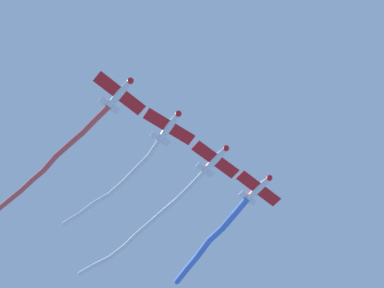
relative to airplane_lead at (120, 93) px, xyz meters
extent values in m
ellipsoid|color=white|center=(-0.08, 0.10, -0.01)|extent=(4.05, 4.53, 1.03)
sphere|color=red|center=(1.47, -1.75, -0.01)|extent=(1.24, 1.24, 0.88)
ellipsoid|color=#1E2D4C|center=(0.33, -0.39, 0.37)|extent=(1.34, 1.41, 0.55)
cube|color=red|center=(0.03, -0.04, -0.15)|extent=(6.73, 6.06, 0.14)
cube|color=white|center=(-1.45, 1.72, 0.08)|extent=(2.82, 2.59, 0.11)
cube|color=red|center=(-1.38, 1.64, 0.62)|extent=(0.85, 0.97, 1.43)
cylinder|color=#DB4C4C|center=(-2.67, 3.05, 0.14)|extent=(2.61, 2.56, 1.27)
cylinder|color=#DB4C4C|center=(-4.50, 4.97, 0.37)|extent=(2.27, 2.33, 0.77)
cylinder|color=#DB4C4C|center=(-6.33, 6.75, 0.34)|extent=(2.47, 2.29, 0.83)
cylinder|color=#DB4C4C|center=(-8.40, 8.63, 0.32)|extent=(2.70, 2.57, 0.76)
cylinder|color=#DB4C4C|center=(-10.46, 10.77, 0.37)|extent=(2.53, 2.75, 0.86)
cylinder|color=#DB4C4C|center=(-12.47, 12.88, 0.64)|extent=(2.73, 2.51, 1.30)
cylinder|color=#DB4C4C|center=(-14.51, 14.89, 1.12)|extent=(2.70, 2.59, 1.35)
cylinder|color=#DB4C4C|center=(-16.65, 16.92, 1.48)|extent=(2.84, 2.57, 1.01)
cylinder|color=#DB4C4C|center=(-18.76, 18.82, 1.78)|extent=(2.59, 2.34, 1.21)
sphere|color=#DB4C4C|center=(-1.71, 2.03, -0.07)|extent=(0.75, 0.75, 0.75)
sphere|color=#DB4C4C|center=(-3.64, 4.06, 0.36)|extent=(0.75, 0.75, 0.75)
sphere|color=#DB4C4C|center=(-5.36, 5.88, 0.38)|extent=(0.75, 0.75, 0.75)
sphere|color=#DB4C4C|center=(-7.30, 7.62, 0.31)|extent=(0.75, 0.75, 0.75)
sphere|color=#DB4C4C|center=(-9.50, 9.64, 0.32)|extent=(0.75, 0.75, 0.75)
sphere|color=#DB4C4C|center=(-11.43, 11.90, 0.41)|extent=(0.75, 0.75, 0.75)
sphere|color=#DB4C4C|center=(-13.50, 13.86, 0.87)|extent=(0.75, 0.75, 0.75)
sphere|color=#DB4C4C|center=(-15.51, 15.92, 1.36)|extent=(0.75, 0.75, 0.75)
sphere|color=#DB4C4C|center=(-17.78, 17.93, 1.59)|extent=(0.75, 0.75, 0.75)
ellipsoid|color=white|center=(6.32, 4.89, 0.29)|extent=(3.62, 4.80, 1.03)
sphere|color=red|center=(7.63, 2.87, 0.29)|extent=(1.22, 1.22, 0.88)
ellipsoid|color=#1E2D4C|center=(6.66, 4.36, 0.67)|extent=(1.27, 1.44, 0.55)
cube|color=red|center=(6.41, 4.74, 0.15)|extent=(7.11, 5.46, 0.14)
cube|color=white|center=(5.16, 6.67, 0.38)|extent=(2.93, 2.38, 0.11)
cube|color=red|center=(5.21, 6.58, 0.92)|extent=(0.74, 1.04, 1.43)
cylinder|color=white|center=(4.24, 8.13, 0.15)|extent=(2.02, 2.58, 0.87)
cylinder|color=white|center=(2.57, 10.27, -0.06)|extent=(2.47, 2.49, 0.96)
cylinder|color=white|center=(0.75, 12.29, -0.19)|extent=(2.21, 2.41, 0.66)
cylinder|color=white|center=(-1.19, 14.36, -0.18)|extent=(2.64, 2.62, 0.67)
cylinder|color=white|center=(-3.43, 16.24, -0.10)|extent=(2.71, 2.13, 0.80)
cylinder|color=white|center=(-5.61, 17.86, -0.19)|extent=(2.54, 2.15, 1.01)
cylinder|color=white|center=(-7.92, 19.54, -0.48)|extent=(2.98, 2.25, 0.94)
sphere|color=white|center=(4.94, 7.01, 0.23)|extent=(0.65, 0.65, 0.65)
sphere|color=white|center=(3.53, 9.25, 0.07)|extent=(0.65, 0.65, 0.65)
sphere|color=white|center=(1.61, 11.30, -0.19)|extent=(0.65, 0.65, 0.65)
sphere|color=white|center=(-0.10, 13.28, -0.18)|extent=(0.65, 0.65, 0.65)
sphere|color=white|center=(-2.28, 15.44, -0.17)|extent=(0.65, 0.65, 0.65)
sphere|color=white|center=(-4.59, 17.04, -0.04)|extent=(0.65, 0.65, 0.65)
sphere|color=white|center=(-6.64, 18.68, -0.35)|extent=(0.65, 0.65, 0.65)
sphere|color=white|center=(-9.20, 20.39, -0.61)|extent=(0.65, 0.65, 0.65)
ellipsoid|color=white|center=(12.71, 9.68, -0.01)|extent=(3.95, 4.61, 1.03)
sphere|color=red|center=(14.21, 7.79, -0.01)|extent=(1.24, 1.24, 0.88)
ellipsoid|color=#1E2D4C|center=(13.11, 9.19, 0.37)|extent=(1.33, 1.42, 0.55)
cube|color=red|center=(12.82, 9.55, -0.15)|extent=(6.84, 5.92, 0.14)
cube|color=white|center=(11.40, 11.35, 0.08)|extent=(2.85, 2.54, 0.11)
cube|color=red|center=(11.46, 11.27, 0.62)|extent=(0.82, 0.99, 1.43)
cylinder|color=white|center=(10.27, 12.65, -0.31)|extent=(2.36, 2.39, 1.21)
cylinder|color=white|center=(8.51, 14.52, -0.81)|extent=(2.35, 2.22, 1.21)
cylinder|color=white|center=(6.67, 16.41, -1.02)|extent=(2.38, 2.43, 0.72)
cylinder|color=white|center=(4.77, 18.36, -1.08)|extent=(2.40, 2.32, 0.87)
cylinder|color=white|center=(2.67, 20.34, -1.42)|extent=(2.82, 2.55, 1.18)
cylinder|color=white|center=(0.66, 22.32, -1.83)|extent=(2.30, 2.29, 1.03)
cylinder|color=white|center=(-1.34, 24.22, -2.14)|extent=(2.73, 2.40, 0.94)
cylinder|color=white|center=(-3.66, 25.95, -2.22)|extent=(2.73, 2.06, 0.75)
cylinder|color=white|center=(-6.02, 27.55, -2.19)|extent=(2.73, 2.15, 0.67)
sphere|color=white|center=(11.14, 11.66, -0.07)|extent=(0.62, 0.62, 0.62)
sphere|color=white|center=(9.39, 13.63, -0.56)|extent=(0.62, 0.62, 0.62)
sphere|color=white|center=(7.63, 15.41, -1.06)|extent=(0.62, 0.62, 0.62)
sphere|color=white|center=(5.72, 17.42, -0.98)|extent=(0.62, 0.62, 0.62)
sphere|color=white|center=(3.82, 19.30, -1.18)|extent=(0.62, 0.62, 0.62)
sphere|color=white|center=(1.53, 21.39, -1.67)|extent=(0.62, 0.62, 0.62)
sphere|color=white|center=(-0.22, 23.25, -2.00)|extent=(0.62, 0.62, 0.62)
sphere|color=white|center=(-2.47, 25.18, -2.28)|extent=(0.62, 0.62, 0.62)
sphere|color=white|center=(-4.84, 26.72, -2.17)|extent=(0.62, 0.62, 0.62)
sphere|color=white|center=(-7.21, 28.37, -2.21)|extent=(0.62, 0.62, 0.62)
ellipsoid|color=white|center=(19.11, 14.47, 0.29)|extent=(4.00, 4.57, 1.03)
sphere|color=red|center=(20.64, 12.60, 0.29)|extent=(1.24, 1.24, 0.88)
ellipsoid|color=#1E2D4C|center=(19.51, 13.98, 0.67)|extent=(1.33, 1.42, 0.55)
cube|color=red|center=(19.22, 14.34, 0.15)|extent=(6.79, 5.98, 0.14)
cube|color=white|center=(17.77, 16.12, 0.38)|extent=(2.84, 2.56, 0.11)
cube|color=red|center=(17.83, 16.04, 0.92)|extent=(0.83, 0.98, 1.43)
cylinder|color=#4C75DB|center=(16.74, 17.69, 0.26)|extent=(2.39, 3.01, 1.03)
cylinder|color=#4C75DB|center=(15.12, 20.01, 0.03)|extent=(2.64, 2.72, 1.62)
cylinder|color=#4C75DB|center=(13.32, 22.29, -0.16)|extent=(2.73, 3.02, 1.12)
cylinder|color=#4C75DB|center=(11.58, 24.76, -0.25)|extent=(2.52, 3.02, 1.39)
cylinder|color=#4C75DB|center=(9.97, 27.39, -0.34)|extent=(2.53, 3.23, 1.13)
cylinder|color=#4C75DB|center=(8.32, 30.12, -0.28)|extent=(2.48, 3.21, 0.98)
sphere|color=#4C75DB|center=(17.51, 16.43, 0.23)|extent=(0.94, 0.94, 0.94)
sphere|color=#4C75DB|center=(15.96, 18.95, 0.29)|extent=(0.94, 0.94, 0.94)
sphere|color=#4C75DB|center=(14.29, 21.07, -0.22)|extent=(0.94, 0.94, 0.94)
sphere|color=#4C75DB|center=(12.36, 23.50, -0.09)|extent=(0.94, 0.94, 0.94)
sphere|color=#4C75DB|center=(10.80, 26.02, -0.40)|extent=(0.94, 0.94, 0.94)
sphere|color=#4C75DB|center=(9.15, 28.76, -0.27)|extent=(0.94, 0.94, 0.94)
sphere|color=#4C75DB|center=(7.49, 31.48, -0.30)|extent=(0.94, 0.94, 0.94)
camera|label=1|loc=(9.09, -22.28, -59.00)|focal=45.18mm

